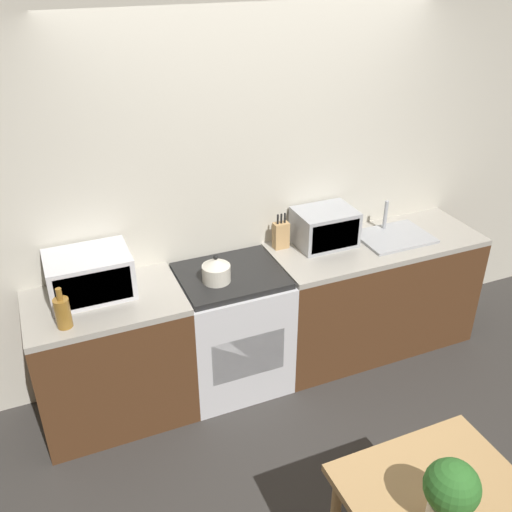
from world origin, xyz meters
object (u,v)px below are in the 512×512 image
object	(u,v)px
kettle	(216,270)
stove_range	(232,329)
microwave	(89,275)
bottle	(63,312)
toaster_oven	(325,227)

from	to	relation	value
kettle	stove_range	bearing A→B (deg)	24.50
microwave	bottle	bearing A→B (deg)	-124.22
stove_range	bottle	bearing A→B (deg)	-170.38
microwave	bottle	distance (m)	0.35
stove_range	toaster_oven	xyz separation A→B (m)	(0.77, 0.13, 0.58)
microwave	bottle	xyz separation A→B (m)	(-0.20, -0.29, -0.04)
bottle	toaster_oven	xyz separation A→B (m)	(1.83, 0.31, 0.03)
stove_range	microwave	bearing A→B (deg)	173.07
kettle	microwave	world-z (taller)	microwave
toaster_oven	stove_range	bearing A→B (deg)	-170.39
stove_range	microwave	distance (m)	1.06
stove_range	toaster_oven	bearing A→B (deg)	9.61
kettle	bottle	bearing A→B (deg)	-172.33
kettle	bottle	xyz separation A→B (m)	(-0.95, -0.13, 0.02)
microwave	bottle	size ratio (longest dim) A/B	1.98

